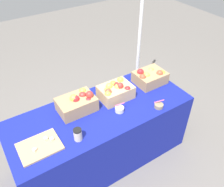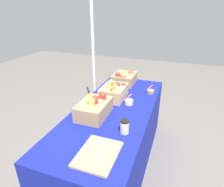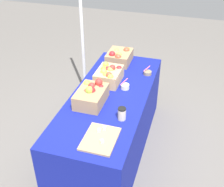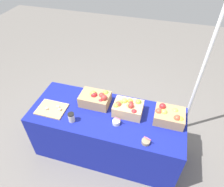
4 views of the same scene
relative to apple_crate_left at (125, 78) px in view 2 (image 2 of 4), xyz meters
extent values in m
plane|color=slate|center=(-0.73, -0.11, -0.82)|extent=(10.00, 10.00, 0.00)
cube|color=navy|center=(-0.73, -0.11, -0.45)|extent=(1.90, 0.76, 0.74)
cube|color=tan|center=(0.00, 0.00, -0.01)|extent=(0.34, 0.27, 0.13)
sphere|color=red|center=(-0.10, 0.06, 0.06)|extent=(0.08, 0.08, 0.08)
sphere|color=#D14C33|center=(-0.13, -0.02, 0.05)|extent=(0.08, 0.08, 0.08)
sphere|color=#D14C33|center=(0.08, -0.07, 0.06)|extent=(0.08, 0.08, 0.08)
sphere|color=#B2C64C|center=(-0.07, -0.01, 0.05)|extent=(0.08, 0.08, 0.08)
sphere|color=gold|center=(0.12, -0.07, 0.04)|extent=(0.08, 0.08, 0.08)
sphere|color=#B2C64C|center=(0.05, 0.05, 0.04)|extent=(0.08, 0.08, 0.08)
cube|color=tan|center=(-0.49, -0.02, -0.01)|extent=(0.35, 0.25, 0.14)
sphere|color=#D14C33|center=(-0.60, -0.05, 0.07)|extent=(0.07, 0.07, 0.07)
sphere|color=#B2332D|center=(-0.45, -0.04, 0.08)|extent=(0.07, 0.07, 0.07)
sphere|color=#99B742|center=(-0.38, 0.05, 0.07)|extent=(0.07, 0.07, 0.07)
sphere|color=red|center=(-0.46, 0.01, 0.06)|extent=(0.07, 0.07, 0.07)
sphere|color=#B2C64C|center=(-0.47, -0.03, 0.06)|extent=(0.07, 0.07, 0.07)
sphere|color=#99B742|center=(-0.59, -0.01, 0.05)|extent=(0.07, 0.07, 0.07)
sphere|color=#B2C64C|center=(-0.54, 0.02, 0.07)|extent=(0.07, 0.07, 0.07)
sphere|color=#99B742|center=(-0.62, -0.07, 0.06)|extent=(0.07, 0.07, 0.07)
sphere|color=gold|center=(-0.48, 0.05, 0.06)|extent=(0.07, 0.07, 0.07)
sphere|color=red|center=(-0.40, -0.10, 0.05)|extent=(0.07, 0.07, 0.07)
cube|color=tan|center=(-0.92, 0.03, -0.01)|extent=(0.37, 0.26, 0.14)
sphere|color=#99B742|center=(-0.94, 0.04, 0.08)|extent=(0.08, 0.08, 0.08)
sphere|color=red|center=(-0.93, 0.02, 0.07)|extent=(0.08, 0.08, 0.08)
sphere|color=#D14C33|center=(-0.94, 0.07, 0.04)|extent=(0.08, 0.08, 0.08)
sphere|color=#B2332D|center=(-0.84, 0.05, 0.06)|extent=(0.08, 0.08, 0.08)
sphere|color=#99B742|center=(-0.81, 0.11, 0.05)|extent=(0.08, 0.08, 0.08)
sphere|color=#B2332D|center=(-0.79, -0.01, 0.08)|extent=(0.08, 0.08, 0.08)
sphere|color=red|center=(-0.82, -0.04, 0.04)|extent=(0.08, 0.08, 0.08)
cube|color=tan|center=(-1.41, -0.23, -0.07)|extent=(0.35, 0.27, 0.02)
cube|color=beige|center=(-1.34, -0.19, -0.05)|extent=(0.03, 0.03, 0.03)
cube|color=beige|center=(-1.29, -0.23, -0.05)|extent=(0.03, 0.03, 0.03)
cube|color=beige|center=(-1.46, -0.26, -0.05)|extent=(0.04, 0.04, 0.03)
cylinder|color=gray|center=(-0.20, -0.39, -0.06)|extent=(0.09, 0.09, 0.04)
cylinder|color=#EA598C|center=(-0.19, -0.38, -0.01)|extent=(0.08, 0.07, 0.05)
cylinder|color=silver|center=(-0.58, -0.22, -0.05)|extent=(0.09, 0.09, 0.05)
cylinder|color=#EA598C|center=(-0.56, -0.21, 0.00)|extent=(0.09, 0.07, 0.05)
cylinder|color=beige|center=(-1.09, -0.33, -0.02)|extent=(0.07, 0.07, 0.11)
cylinder|color=black|center=(-1.09, -0.33, 0.04)|extent=(0.08, 0.08, 0.01)
cylinder|color=white|center=(0.31, 0.61, 0.18)|extent=(0.04, 0.04, 2.01)
camera|label=1|loc=(-1.61, -1.68, 1.56)|focal=38.48mm
camera|label=2|loc=(-2.37, -0.69, 0.89)|focal=30.77mm
camera|label=3|loc=(-3.13, -0.85, 1.57)|focal=46.94mm
camera|label=4|loc=(-0.19, -1.72, 1.76)|focal=32.72mm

